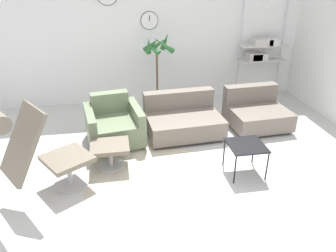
% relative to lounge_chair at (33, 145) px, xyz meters
% --- Properties ---
extents(ground_plane, '(12.00, 12.00, 0.00)m').
position_rel_lounge_chair_xyz_m(ground_plane, '(1.63, 0.28, -0.73)').
color(ground_plane, silver).
extents(wall_back, '(12.00, 0.09, 2.80)m').
position_rel_lounge_chair_xyz_m(wall_back, '(1.63, 3.02, 0.67)').
color(wall_back, white).
rests_on(wall_back, ground_plane).
extents(round_rug, '(1.84, 1.84, 0.01)m').
position_rel_lounge_chair_xyz_m(round_rug, '(1.36, 0.18, -0.73)').
color(round_rug, '#BCB29E').
rests_on(round_rug, ground_plane).
extents(lounge_chair, '(1.16, 1.01, 1.27)m').
position_rel_lounge_chair_xyz_m(lounge_chair, '(0.00, 0.00, 0.00)').
color(lounge_chair, '#BCBCC1').
rests_on(lounge_chair, ground_plane).
extents(ottoman, '(0.53, 0.45, 0.35)m').
position_rel_lounge_chair_xyz_m(ottoman, '(0.84, 0.55, -0.46)').
color(ottoman, '#BCBCC1').
rests_on(ottoman, ground_plane).
extents(armchair_red, '(0.95, 0.96, 0.73)m').
position_rel_lounge_chair_xyz_m(armchair_red, '(0.91, 1.28, -0.46)').
color(armchair_red, silver).
rests_on(armchair_red, ground_plane).
extents(couch_low, '(1.27, 0.96, 0.66)m').
position_rel_lounge_chair_xyz_m(couch_low, '(2.05, 1.38, -0.50)').
color(couch_low, black).
rests_on(couch_low, ground_plane).
extents(couch_second, '(1.02, 0.95, 0.66)m').
position_rel_lounge_chair_xyz_m(couch_second, '(3.38, 1.44, -0.50)').
color(couch_second, black).
rests_on(couch_second, ground_plane).
extents(side_table, '(0.48, 0.48, 0.44)m').
position_rel_lounge_chair_xyz_m(side_table, '(2.63, 0.08, -0.34)').
color(side_table, black).
rests_on(side_table, ground_plane).
extents(potted_plant, '(0.58, 0.60, 1.53)m').
position_rel_lounge_chair_xyz_m(potted_plant, '(1.78, 2.43, 0.03)').
color(potted_plant, silver).
rests_on(potted_plant, ground_plane).
extents(shelf_unit, '(0.98, 0.28, 1.96)m').
position_rel_lounge_chair_xyz_m(shelf_unit, '(3.97, 2.77, 0.27)').
color(shelf_unit, '#BCBCC1').
rests_on(shelf_unit, ground_plane).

